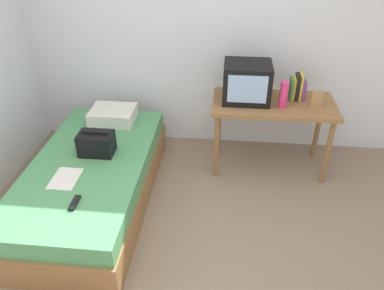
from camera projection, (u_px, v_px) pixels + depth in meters
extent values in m
plane|color=#84705B|center=(197.00, 278.00, 2.73)|extent=(8.00, 8.00, 0.00)
cube|color=silver|center=(216.00, 25.00, 3.71)|extent=(5.20, 0.10, 2.60)
cube|color=olive|center=(93.00, 188.00, 3.39)|extent=(1.00, 2.00, 0.28)
cube|color=#4C935B|center=(90.00, 168.00, 3.28)|extent=(0.97, 1.94, 0.16)
cube|color=olive|center=(274.00, 104.00, 3.56)|extent=(1.16, 0.60, 0.04)
cylinder|color=olive|center=(217.00, 147.00, 3.59)|extent=(0.05, 0.05, 0.69)
cylinder|color=olive|center=(327.00, 153.00, 3.51)|extent=(0.05, 0.05, 0.69)
cylinder|color=olive|center=(219.00, 123.00, 4.00)|extent=(0.05, 0.05, 0.69)
cylinder|color=olive|center=(318.00, 128.00, 3.91)|extent=(0.05, 0.05, 0.69)
cube|color=black|center=(247.00, 82.00, 3.50)|extent=(0.44, 0.38, 0.36)
cube|color=#8CB2E0|center=(247.00, 89.00, 3.33)|extent=(0.35, 0.01, 0.26)
cylinder|color=#E53372|center=(284.00, 95.00, 3.39)|extent=(0.08, 0.08, 0.25)
cube|color=#337F47|center=(291.00, 88.00, 3.57)|extent=(0.02, 0.15, 0.20)
cube|color=gold|center=(293.00, 88.00, 3.57)|extent=(0.02, 0.14, 0.21)
cube|color=black|center=(297.00, 87.00, 3.56)|extent=(0.03, 0.17, 0.24)
cube|color=gold|center=(300.00, 87.00, 3.55)|extent=(0.02, 0.16, 0.25)
cube|color=#7A3D89|center=(303.00, 89.00, 3.56)|extent=(0.03, 0.16, 0.19)
cube|color=#9E754C|center=(317.00, 100.00, 3.40)|extent=(0.11, 0.02, 0.17)
cube|color=silver|center=(113.00, 115.00, 3.81)|extent=(0.44, 0.36, 0.13)
cube|color=black|center=(96.00, 144.00, 3.28)|extent=(0.30, 0.20, 0.20)
cylinder|color=black|center=(95.00, 132.00, 3.22)|extent=(0.24, 0.02, 0.02)
cube|color=white|center=(65.00, 179.00, 3.01)|extent=(0.21, 0.29, 0.01)
cube|color=black|center=(75.00, 203.00, 2.75)|extent=(0.04, 0.16, 0.02)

